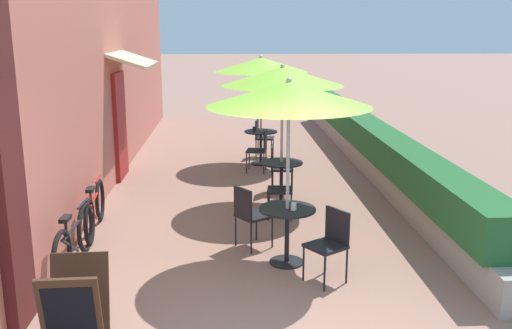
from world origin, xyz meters
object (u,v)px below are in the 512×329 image
(patio_table_far, at_px, (261,141))
(patio_umbrella_near, at_px, (289,94))
(bicycle_second, at_px, (95,209))
(cafe_chair_far_right, at_px, (260,148))
(cafe_chair_near_right, at_px, (330,240))
(coffee_cup_near, at_px, (294,207))
(patio_table_near, at_px, (287,225))
(bicycle_leaning, at_px, (74,241))
(cafe_chair_mid_right, at_px, (285,186))
(cafe_chair_near_left, at_px, (249,212))
(patio_table_mid, at_px, (281,175))
(patio_umbrella_mid, at_px, (282,76))
(coffee_cup_far, at_px, (254,129))
(patio_umbrella_far, at_px, (261,65))
(cafe_chair_far_left, at_px, (261,135))
(cafe_chair_mid_left, at_px, (278,165))
(menu_board, at_px, (76,308))

(patio_table_far, bearing_deg, patio_umbrella_near, -89.89)
(bicycle_second, bearing_deg, cafe_chair_far_right, 48.51)
(cafe_chair_near_right, height_order, coffee_cup_near, cafe_chair_near_right)
(patio_table_far, distance_m, cafe_chair_far_right, 0.71)
(patio_table_near, bearing_deg, bicycle_leaning, 179.65)
(coffee_cup_near, bearing_deg, cafe_chair_mid_right, 87.47)
(cafe_chair_near_left, relative_size, patio_table_mid, 1.18)
(cafe_chair_near_left, relative_size, bicycle_leaning, 0.51)
(coffee_cup_near, bearing_deg, cafe_chair_far_right, 91.65)
(cafe_chair_near_right, bearing_deg, patio_table_near, 6.22)
(patio_table_far, bearing_deg, patio_table_near, -89.89)
(cafe_chair_near_left, distance_m, patio_umbrella_mid, 2.66)
(cafe_chair_near_right, xyz_separation_m, coffee_cup_near, (-0.39, 0.46, 0.27))
(patio_table_mid, bearing_deg, patio_table_far, 93.39)
(cafe_chair_mid_right, bearing_deg, patio_table_mid, 6.22)
(coffee_cup_far, distance_m, bicycle_leaning, 6.09)
(patio_umbrella_far, bearing_deg, cafe_chair_mid_right, -87.42)
(cafe_chair_far_right, distance_m, bicycle_second, 4.36)
(cafe_chair_near_right, distance_m, cafe_chair_far_right, 5.33)
(cafe_chair_far_left, bearing_deg, patio_umbrella_far, 6.22)
(patio_table_near, bearing_deg, cafe_chair_mid_left, 86.90)
(cafe_chair_near_left, height_order, menu_board, cafe_chair_near_left)
(cafe_chair_far_right, xyz_separation_m, menu_board, (-2.10, -6.68, -0.09))
(cafe_chair_mid_left, height_order, cafe_chair_far_left, same)
(patio_table_near, xyz_separation_m, cafe_chair_mid_right, (0.15, 1.81, -0.00))
(cafe_chair_mid_left, distance_m, bicycle_second, 3.47)
(patio_umbrella_mid, xyz_separation_m, cafe_chair_mid_right, (-0.01, -0.71, -1.66))
(patio_table_near, height_order, cafe_chair_far_left, cafe_chair_far_left)
(patio_table_far, bearing_deg, cafe_chair_mid_left, -85.30)
(cafe_chair_far_left, distance_m, coffee_cup_far, 0.72)
(cafe_chair_mid_right, bearing_deg, patio_umbrella_near, -177.87)
(bicycle_second, bearing_deg, menu_board, -84.60)
(cafe_chair_near_left, relative_size, patio_umbrella_far, 0.37)
(coffee_cup_far, xyz_separation_m, bicycle_second, (-2.55, -4.24, -0.44))
(cafe_chair_near_right, xyz_separation_m, cafe_chair_mid_left, (-0.28, 3.76, 0.00))
(cafe_chair_near_right, height_order, cafe_chair_far_left, same)
(patio_table_near, relative_size, bicycle_leaning, 0.43)
(bicycle_leaning, bearing_deg, patio_umbrella_mid, 42.67)
(patio_umbrella_mid, height_order, coffee_cup_far, patio_umbrella_mid)
(cafe_chair_near_left, xyz_separation_m, coffee_cup_far, (0.30, 5.00, 0.27))
(cafe_chair_mid_right, height_order, cafe_chair_far_left, same)
(patio_umbrella_mid, bearing_deg, coffee_cup_near, -92.06)
(menu_board, bearing_deg, patio_umbrella_far, 71.48)
(cafe_chair_mid_left, relative_size, coffee_cup_far, 9.67)
(patio_umbrella_near, xyz_separation_m, bicycle_second, (-2.71, 1.30, -1.83))
(cafe_chair_near_right, distance_m, coffee_cup_near, 0.66)
(patio_table_near, xyz_separation_m, cafe_chair_mid_left, (0.17, 3.22, -0.00))
(patio_umbrella_near, bearing_deg, cafe_chair_mid_right, 85.12)
(patio_table_near, height_order, patio_table_mid, same)
(coffee_cup_near, xyz_separation_m, patio_umbrella_far, (-0.08, 5.54, 1.39))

